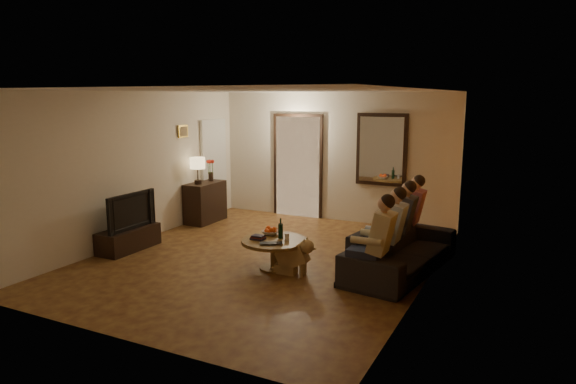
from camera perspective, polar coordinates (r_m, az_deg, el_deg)
The scene contains 33 objects.
floor at distance 8.10m, azimuth -2.87°, elevation -7.50°, with size 5.00×6.00×0.01m, color #481F13.
ceiling at distance 7.71m, azimuth -3.05°, elevation 11.22°, with size 5.00×6.00×0.01m, color white.
back_wall at distance 10.49m, azimuth 5.12°, elevation 3.89°, with size 5.00×0.02×2.60m, color beige.
front_wall at distance 5.44m, azimuth -18.67°, elevation -2.84°, with size 5.00×0.02×2.60m, color beige.
left_wall at distance 9.27m, azimuth -16.56°, elevation 2.62°, with size 0.02×6.00×2.60m, color beige.
right_wall at distance 6.94m, azimuth 15.34°, elevation 0.14°, with size 0.02×6.00×2.60m, color beige.
orange_accent at distance 6.94m, azimuth 15.26°, elevation 0.15°, with size 0.01×6.00×2.60m, color #BC6020.
kitchen_doorway at distance 10.82m, azimuth 1.11°, elevation 2.80°, with size 1.00×0.06×2.10m, color #FFE0A5.
door_trim at distance 10.81m, azimuth 1.09°, elevation 2.79°, with size 1.12×0.04×2.22m, color black.
fridge_glimpse at distance 10.74m, azimuth 2.32°, elevation 1.93°, with size 0.45×0.03×1.70m, color silver.
mirror_frame at distance 10.11m, azimuth 10.35°, elevation 4.65°, with size 1.00×0.05×1.40m, color black.
mirror_glass at distance 10.09m, azimuth 10.31°, elevation 4.64°, with size 0.86×0.02×1.26m, color white.
white_door at distance 11.06m, azimuth -8.22°, elevation 2.71°, with size 0.06×0.85×2.04m, color white.
framed_art at distance 10.19m, azimuth -11.60°, elevation 6.63°, with size 0.03×0.28×0.24m, color #B28C33.
art_canvas at distance 10.18m, azimuth -11.53°, elevation 6.63°, with size 0.01×0.22×0.18m, color brown.
dresser at distance 10.53m, azimuth -9.18°, elevation -1.12°, with size 0.45×0.91×0.81m, color black.
table_lamp at distance 10.24m, azimuth -10.00°, elevation 2.36°, with size 0.30×0.30×0.54m, color beige, non-canonical shape.
flower_vase at distance 10.60m, azimuth -8.59°, elevation 2.40°, with size 0.14×0.14×0.44m, color red, non-canonical shape.
tv_stand at distance 8.95m, azimuth -17.28°, elevation -5.00°, with size 0.45×1.09×0.36m, color black.
tv at distance 8.84m, azimuth -17.45°, elevation -1.98°, with size 0.14×1.04×0.60m, color black.
sofa at distance 7.63m, azimuth 12.46°, elevation -6.27°, with size 0.89×2.28×0.67m, color black.
person_a at distance 6.74m, azimuth 9.83°, elevation -6.04°, with size 0.60×0.40×1.20m, color tan, non-canonical shape.
person_b at distance 7.30m, azimuth 11.20°, elevation -4.81°, with size 0.60×0.40×1.20m, color tan, non-canonical shape.
person_c at distance 7.86m, azimuth 12.37°, elevation -3.74°, with size 0.60×0.40×1.20m, color tan, non-canonical shape.
person_d at distance 8.43m, azimuth 13.37°, elevation -2.82°, with size 0.60×0.40×1.20m, color tan, non-canonical shape.
dog at distance 7.37m, azimuth 0.52°, elevation -7.06°, with size 0.56×0.24×0.56m, color olive, non-canonical shape.
coffee_table at distance 7.60m, azimuth -1.51°, elevation -6.93°, with size 0.97×0.97×0.45m, color brown.
bowl at distance 7.80m, azimuth -1.93°, elevation -4.52°, with size 0.26×0.26×0.06m, color white.
oranges at distance 7.78m, azimuth -1.93°, elevation -4.03°, with size 0.20×0.20×0.08m, color #F54F14, non-canonical shape.
wine_bottle at distance 7.56m, azimuth -0.83°, elevation -4.03°, with size 0.07×0.07×0.31m, color black, non-canonical shape.
wine_glass at distance 7.49m, azimuth -0.12°, elevation -5.01°, with size 0.06×0.06×0.10m, color silver.
book_stack at distance 7.55m, azimuth -3.36°, elevation -5.02°, with size 0.20×0.15×0.07m, color black, non-canonical shape.
laptop at distance 7.25m, azimuth -1.86°, elevation -5.84°, with size 0.33×0.21×0.03m, color black.
Camera 1 is at (3.79, -6.71, 2.51)m, focal length 32.00 mm.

